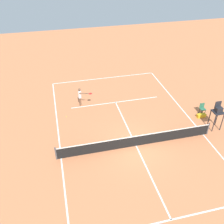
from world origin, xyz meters
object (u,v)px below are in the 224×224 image
(equipment_bag, at_px, (201,116))
(player_serving, at_px, (80,95))
(tennis_ball, at_px, (66,116))
(courtside_chair_mid, at_px, (202,108))
(umpire_chair, at_px, (218,111))

(equipment_bag, bearing_deg, player_serving, -23.60)
(tennis_ball, bearing_deg, courtside_chair_mid, 169.01)
(player_serving, height_order, equipment_bag, player_serving)
(player_serving, distance_m, equipment_bag, 10.67)
(umpire_chair, bearing_deg, tennis_ball, -20.86)
(equipment_bag, bearing_deg, tennis_ball, -13.79)
(player_serving, xyz_separation_m, courtside_chair_mid, (-10.06, 3.74, -0.52))
(player_serving, xyz_separation_m, equipment_bag, (-9.74, 4.25, -0.90))
(tennis_ball, height_order, courtside_chair_mid, courtside_chair_mid)
(courtside_chair_mid, height_order, equipment_bag, courtside_chair_mid)
(tennis_ball, relative_size, equipment_bag, 0.09)
(tennis_ball, relative_size, courtside_chair_mid, 0.07)
(tennis_ball, distance_m, equipment_bag, 11.56)
(courtside_chair_mid, relative_size, equipment_bag, 1.25)
(tennis_ball, distance_m, umpire_chair, 12.32)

